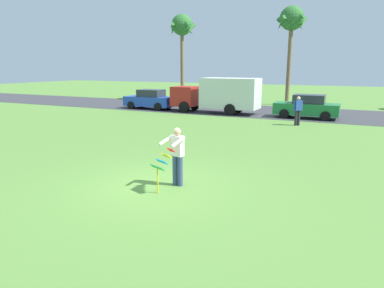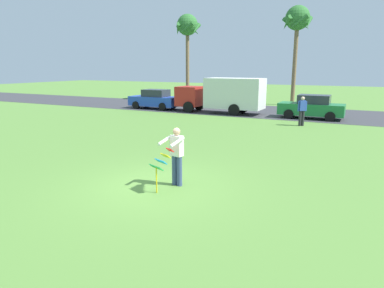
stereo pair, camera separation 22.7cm
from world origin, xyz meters
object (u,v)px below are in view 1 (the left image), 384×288
parked_truck_red_cab (220,94)px  palm_tree_right_near (292,23)px  parked_car_blue (150,100)px  palm_tree_left_near (182,29)px  parked_car_green (307,107)px  kite_held (162,163)px  person_kite_flyer (177,154)px  person_walker_near (298,110)px

parked_truck_red_cab → palm_tree_right_near: bearing=65.8°
parked_car_blue → palm_tree_left_near: palm_tree_left_near is taller
parked_car_blue → parked_car_green: (12.43, 0.00, 0.00)m
kite_held → parked_car_green: bearing=83.5°
kite_held → palm_tree_left_near: bearing=115.5°
person_kite_flyer → palm_tree_right_near: bearing=92.4°
kite_held → parked_truck_red_cab: parked_truck_red_cab is taller
person_kite_flyer → parked_car_green: size_ratio=0.41×
kite_held → palm_tree_right_near: bearing=92.0°
person_kite_flyer → kite_held: person_kite_flyer is taller
person_kite_flyer → person_walker_near: 12.55m
palm_tree_left_near → kite_held: bearing=-64.5°
kite_held → parked_car_green: (1.85, 16.37, -0.05)m
kite_held → palm_tree_left_near: palm_tree_left_near is taller
palm_tree_left_near → palm_tree_right_near: 10.78m
kite_held → parked_car_blue: parked_car_blue is taller
person_walker_near → parked_car_green: bearing=87.8°
palm_tree_left_near → person_kite_flyer: bearing=-63.7°
parked_truck_red_cab → parked_car_green: (6.30, -0.00, -0.64)m
palm_tree_left_near → person_walker_near: size_ratio=4.96×
parked_truck_red_cab → person_walker_near: size_ratio=3.89×
palm_tree_right_near → person_walker_near: size_ratio=4.98×
parked_car_green → parked_truck_red_cab: bearing=180.0°
parked_truck_red_cab → person_walker_near: bearing=-28.0°
palm_tree_right_near → person_kite_flyer: bearing=-87.6°
person_kite_flyer → palm_tree_right_near: size_ratio=0.20×
parked_truck_red_cab → palm_tree_left_near: size_ratio=0.78×
person_kite_flyer → parked_truck_red_cab: 16.39m
parked_car_green → palm_tree_left_near: 16.98m
parked_truck_red_cab → palm_tree_right_near: 10.49m
person_kite_flyer → parked_truck_red_cab: (-4.59, 15.73, 0.46)m
parked_car_green → parked_car_blue: bearing=-180.0°
parked_car_blue → palm_tree_left_near: bearing=97.5°
parked_car_blue → person_kite_flyer: bearing=-55.7°
parked_car_blue → parked_truck_red_cab: bearing=0.0°
person_kite_flyer → kite_held: size_ratio=1.43×
parked_truck_red_cab → person_walker_near: (6.18, -3.28, -0.48)m
parked_car_blue → person_walker_near: size_ratio=2.45×
parked_car_green → palm_tree_left_near: palm_tree_left_near is taller
parked_car_blue → parked_car_green: size_ratio=1.00×
person_kite_flyer → kite_held: bearing=-101.8°
palm_tree_right_near → parked_car_green: bearing=-71.2°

